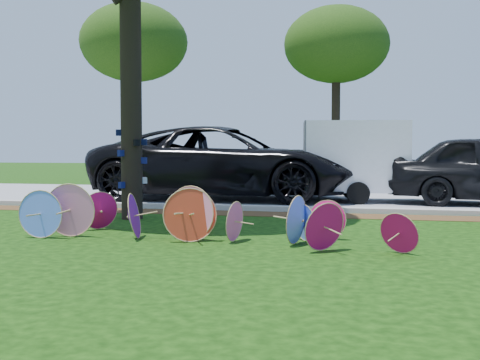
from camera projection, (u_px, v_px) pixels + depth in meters
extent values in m
plane|color=black|center=(180.00, 245.00, 9.21)|extent=(90.00, 90.00, 0.00)
cube|color=#472D16|center=(242.00, 213.00, 13.60)|extent=(90.00, 1.00, 0.01)
cube|color=#B7B5AD|center=(248.00, 208.00, 14.28)|extent=(90.00, 0.30, 0.12)
cube|color=gray|center=(276.00, 196.00, 18.33)|extent=(90.00, 8.00, 0.01)
cylinder|color=black|center=(131.00, 75.00, 12.44)|extent=(0.44, 0.44, 6.00)
cone|color=#CC0E58|center=(100.00, 210.00, 10.91)|extent=(0.62, 0.65, 0.71)
cone|color=#CC0E58|center=(322.00, 226.00, 8.66)|extent=(0.68, 0.68, 0.73)
cone|color=#CC0E58|center=(326.00, 220.00, 9.74)|extent=(0.66, 0.29, 0.65)
cone|color=#5D85FF|center=(307.00, 222.00, 9.56)|extent=(0.52, 0.56, 0.62)
cone|color=#5D85FF|center=(42.00, 214.00, 9.94)|extent=(0.80, 0.15, 0.80)
cone|color=#CC0E58|center=(190.00, 213.00, 11.02)|extent=(0.30, 0.59, 0.57)
cone|color=pink|center=(192.00, 212.00, 9.75)|extent=(0.90, 0.41, 0.89)
cone|color=#BD361B|center=(190.00, 214.00, 9.57)|extent=(0.89, 0.59, 0.87)
cone|color=#FF548E|center=(197.00, 214.00, 10.75)|extent=(0.61, 0.22, 0.60)
cone|color=#FF548E|center=(232.00, 221.00, 9.54)|extent=(0.27, 0.66, 0.65)
cone|color=pink|center=(71.00, 210.00, 10.09)|extent=(0.90, 0.19, 0.90)
cone|color=purple|center=(131.00, 215.00, 9.85)|extent=(0.39, 0.79, 0.77)
cone|color=#5D85FF|center=(299.00, 220.00, 9.23)|extent=(0.37, 0.78, 0.77)
cone|color=#CC0E58|center=(401.00, 232.00, 8.45)|extent=(0.64, 0.52, 0.61)
imported|color=black|center=(225.00, 163.00, 17.32)|extent=(7.62, 3.62, 2.10)
cube|color=white|center=(355.00, 156.00, 16.50)|extent=(2.93, 2.07, 2.51)
cylinder|color=black|center=(135.00, 123.00, 24.78)|extent=(0.36, 0.36, 5.00)
ellipsoid|color=black|center=(134.00, 42.00, 24.60)|extent=(4.40, 4.40, 3.20)
cylinder|color=black|center=(336.00, 124.00, 25.30)|extent=(0.36, 0.36, 5.00)
ellipsoid|color=black|center=(336.00, 45.00, 25.13)|extent=(4.40, 4.40, 3.20)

